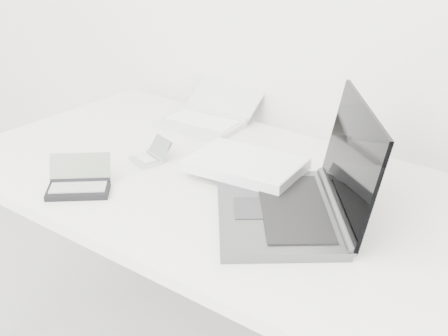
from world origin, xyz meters
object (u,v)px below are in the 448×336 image
Objects in this scene: laptop_large at (281,186)px; palmtop_charcoal at (79,185)px; desk at (243,204)px; netbook_open_white at (208,116)px.

laptop_large is 0.50m from palmtop_charcoal.
netbook_open_white is (-0.36, 0.30, 0.07)m from desk.
palmtop_charcoal is (0.05, -0.56, -0.01)m from netbook_open_white.
palmtop_charcoal is at bearing -139.66° from desk.
laptop_large is (0.12, -0.01, 0.09)m from desk.
palmtop_charcoal is (-0.31, -0.26, 0.06)m from desk.
desk is 2.68× the size of laptop_large.
desk is at bearing -44.22° from netbook_open_white.
desk is at bearing -1.36° from palmtop_charcoal.
desk is 0.41m from palmtop_charcoal.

